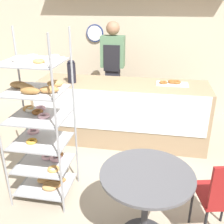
{
  "coord_description": "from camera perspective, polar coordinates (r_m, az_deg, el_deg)",
  "views": [
    {
      "loc": [
        0.53,
        -2.51,
        2.05
      ],
      "look_at": [
        0.0,
        0.42,
        0.79
      ],
      "focal_mm": 42.0,
      "sensor_mm": 36.0,
      "label": 1
    }
  ],
  "objects": [
    {
      "name": "ground_plane",
      "position": [
        3.28,
        -1.34,
        -15.6
      ],
      "size": [
        14.0,
        14.0,
        0.0
      ],
      "primitive_type": "plane",
      "color": "gray"
    },
    {
      "name": "cafe_table",
      "position": [
        2.36,
        7.45,
        -16.52
      ],
      "size": [
        0.8,
        0.8,
        0.73
      ],
      "color": "#262628",
      "rests_on": "ground_plane"
    },
    {
      "name": "donut_tray_counter",
      "position": [
        3.95,
        12.91,
        6.19
      ],
      "size": [
        0.46,
        0.24,
        0.05
      ],
      "color": "white",
      "rests_on": "display_counter"
    },
    {
      "name": "coffee_carafe",
      "position": [
        3.94,
        -8.8,
        8.68
      ],
      "size": [
        0.12,
        0.12,
        0.34
      ],
      "color": "black",
      "rests_on": "display_counter"
    },
    {
      "name": "pastry_rack",
      "position": [
        2.81,
        -15.34,
        -3.29
      ],
      "size": [
        0.62,
        0.54,
        1.82
      ],
      "color": "gray",
      "rests_on": "ground_plane"
    },
    {
      "name": "person_worker",
      "position": [
        4.52,
        0.17,
        9.28
      ],
      "size": [
        0.39,
        0.23,
        1.75
      ],
      "color": "#282833",
      "rests_on": "ground_plane"
    },
    {
      "name": "back_wall",
      "position": [
        5.1,
        4.32,
        15.25
      ],
      "size": [
        10.0,
        0.3,
        2.7
      ],
      "color": "beige",
      "rests_on": "ground_plane"
    },
    {
      "name": "display_counter",
      "position": [
        4.05,
        1.93,
        0.01
      ],
      "size": [
        2.57,
        0.78,
        0.92
      ],
      "color": "#937A5B",
      "rests_on": "ground_plane"
    }
  ]
}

